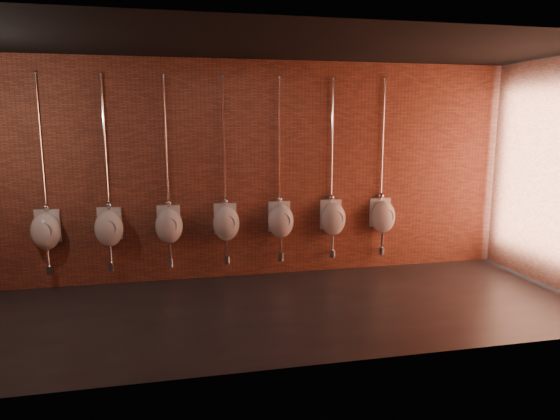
% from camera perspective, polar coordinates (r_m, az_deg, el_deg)
% --- Properties ---
extents(ground, '(8.50, 8.50, 0.00)m').
position_cam_1_polar(ground, '(6.32, -2.68, -11.44)').
color(ground, black).
rests_on(ground, ground).
extents(room_shell, '(8.54, 3.04, 3.22)m').
position_cam_1_polar(room_shell, '(5.89, -2.84, 7.08)').
color(room_shell, black).
rests_on(room_shell, ground).
extents(urinal_0, '(0.43, 0.38, 2.72)m').
position_cam_1_polar(urinal_0, '(7.51, -25.19, -2.06)').
color(urinal_0, white).
rests_on(urinal_0, ground).
extents(urinal_1, '(0.43, 0.38, 2.72)m').
position_cam_1_polar(urinal_1, '(7.37, -18.96, -1.86)').
color(urinal_1, white).
rests_on(urinal_1, ground).
extents(urinal_2, '(0.43, 0.38, 2.72)m').
position_cam_1_polar(urinal_2, '(7.31, -12.58, -1.64)').
color(urinal_2, white).
rests_on(urinal_2, ground).
extents(urinal_3, '(0.43, 0.38, 2.72)m').
position_cam_1_polar(urinal_3, '(7.35, -6.17, -1.39)').
color(urinal_3, white).
rests_on(urinal_3, ground).
extents(urinal_4, '(0.43, 0.38, 2.72)m').
position_cam_1_polar(urinal_4, '(7.48, 0.08, -1.13)').
color(urinal_4, white).
rests_on(urinal_4, ground).
extents(urinal_5, '(0.43, 0.38, 2.72)m').
position_cam_1_polar(urinal_5, '(7.69, 6.06, -0.88)').
color(urinal_5, white).
rests_on(urinal_5, ground).
extents(urinal_6, '(0.43, 0.38, 2.72)m').
position_cam_1_polar(urinal_6, '(7.98, 11.66, -0.63)').
color(urinal_6, white).
rests_on(urinal_6, ground).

